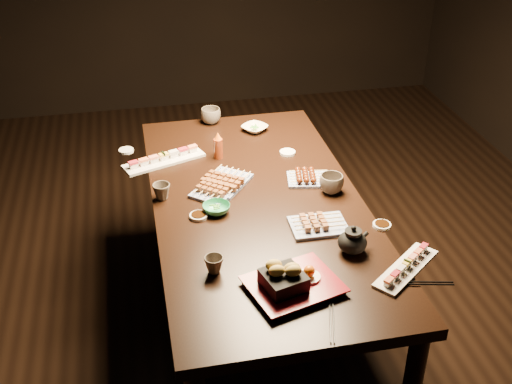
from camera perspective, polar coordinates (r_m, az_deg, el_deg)
ground at (r=3.54m, az=1.68°, el=-7.82°), size 5.00×5.00×0.00m
dining_table at (r=3.00m, az=0.20°, el=-6.96°), size 1.35×1.98×0.75m
sushi_platter_near at (r=2.44m, az=13.23°, el=-6.36°), size 0.32×0.28×0.04m
sushi_platter_far at (r=3.11m, az=-8.20°, el=3.06°), size 0.41×0.24×0.05m
yakitori_plate_center at (r=2.85m, az=-3.50°, el=0.58°), size 0.27×0.28×0.06m
yakitori_plate_right at (r=2.61m, az=5.60°, el=-2.62°), size 0.23×0.17×0.06m
yakitori_plate_left at (r=2.90m, az=-2.78°, el=1.19°), size 0.28×0.29×0.06m
tsukune_plate at (r=2.93m, az=4.77°, el=1.43°), size 0.22×0.18×0.05m
edamame_bowl_green at (r=2.71m, az=-3.53°, el=-1.47°), size 0.14×0.14×0.04m
edamame_bowl_cream at (r=3.39m, az=-0.12°, el=5.69°), size 0.18×0.18×0.03m
tempura_tray at (r=2.28m, az=3.38°, el=-7.44°), size 0.37×0.33×0.12m
teacup_near_left at (r=2.37m, az=-3.75°, el=-6.46°), size 0.07×0.07×0.07m
teacup_mid_right at (r=2.85m, az=6.72°, el=0.74°), size 0.12×0.12×0.08m
teacup_far_left at (r=2.82m, az=-8.38°, el=0.04°), size 0.08×0.08×0.07m
teacup_far_right at (r=3.48m, az=-4.04°, el=6.77°), size 0.13×0.13×0.08m
teapot at (r=2.48m, az=8.59°, el=-4.18°), size 0.17×0.17×0.11m
condiment_bottle at (r=3.11m, az=-3.39°, el=4.17°), size 0.06×0.06×0.14m
sauce_dish_west at (r=2.69m, az=-5.12°, el=-2.14°), size 0.10×0.10×0.01m
sauce_dish_east at (r=3.17m, az=2.82°, el=3.53°), size 0.08×0.08×0.01m
sauce_dish_se at (r=2.67m, az=11.13°, el=-2.91°), size 0.10×0.10×0.01m
sauce_dish_nw at (r=3.25m, az=-11.47°, el=3.63°), size 0.09×0.09×0.01m
chopsticks_near at (r=2.19m, az=6.76°, el=-11.40°), size 0.07×0.20×0.01m
chopsticks_se at (r=2.40m, az=14.33°, el=-7.88°), size 0.24×0.08×0.01m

